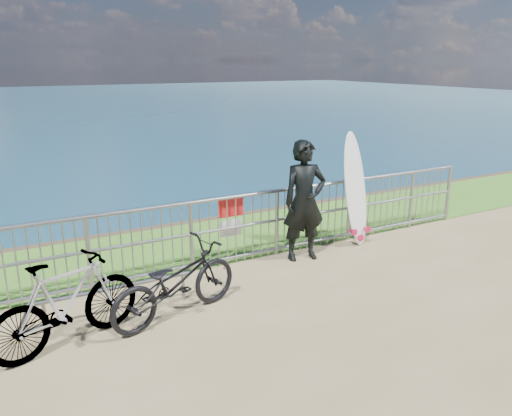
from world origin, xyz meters
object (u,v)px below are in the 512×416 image
bicycle_far (66,303)px  surfer (304,201)px  surfboard (356,193)px  bicycle_near (175,282)px

bicycle_far → surfer: bearing=-94.3°
surfboard → bicycle_far: 5.11m
surfer → bicycle_near: surfer is taller
surfboard → bicycle_near: bearing=-163.7°
surfer → bicycle_near: (-2.49, -0.89, -0.50)m
surfer → surfboard: size_ratio=0.98×
bicycle_far → surfboard: bearing=-95.5°
bicycle_near → surfer: bearing=-86.1°
surfer → bicycle_near: 2.69m
surfer → surfboard: 1.21m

